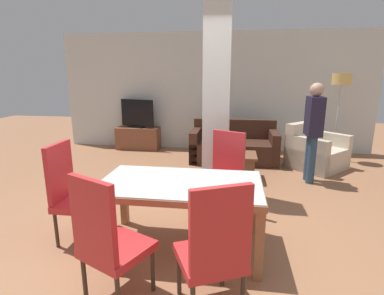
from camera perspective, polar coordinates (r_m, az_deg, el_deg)
ground_plane at (r=3.32m, az=-2.13°, el=-18.30°), size 18.00×18.00×0.00m
back_wall at (r=7.10m, az=4.08°, el=10.46°), size 7.20×0.09×2.70m
divider_pillar at (r=4.29m, az=4.73°, el=8.22°), size 0.37×0.38×2.70m
dining_table at (r=3.05m, az=-2.23°, el=-9.08°), size 1.62×0.91×0.72m
dining_chair_far_right at (r=3.80m, az=6.10°, el=-4.78°), size 0.61×0.61×1.07m
dining_chair_head_left at (r=3.46m, az=-21.95°, el=-7.64°), size 0.46×0.46×1.07m
dining_chair_near_left at (r=2.44m, az=-15.80°, el=-16.37°), size 0.61×0.61×1.07m
dining_chair_near_right at (r=2.26m, az=4.26°, el=-18.59°), size 0.61×0.61×1.07m
sofa at (r=6.31m, az=7.97°, el=0.11°), size 1.75×0.93×0.82m
armchair at (r=6.22m, az=22.40°, el=-0.91°), size 1.26×1.26×0.85m
coffee_table at (r=5.22m, az=8.34°, el=-3.48°), size 0.69×0.57×0.44m
bottle at (r=5.16m, az=8.45°, el=-0.23°), size 0.07×0.07×0.23m
tv_stand at (r=7.32m, az=-10.19°, el=1.77°), size 1.02×0.40×0.52m
tv_screen at (r=7.23m, az=-10.39°, el=6.31°), size 0.85×0.29×0.66m
floor_lamp at (r=6.78m, az=26.49°, el=10.25°), size 0.37×0.37×1.78m
standing_person at (r=5.24m, az=22.11°, el=3.73°), size 0.23×0.38×1.63m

